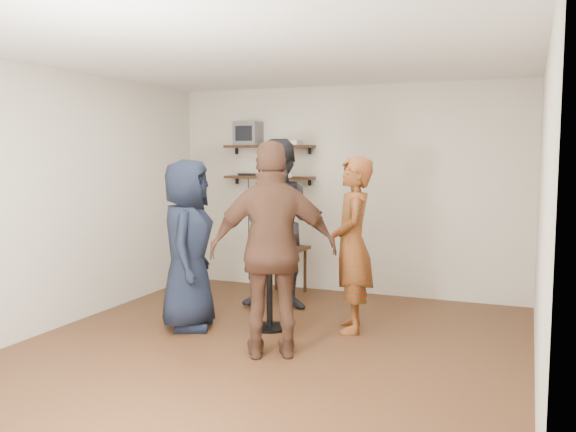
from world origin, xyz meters
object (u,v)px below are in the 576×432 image
object	(u,v)px
person_navy	(187,245)
dvd_deck	(285,143)
side_table	(285,255)
person_plaid	(352,245)
person_dark	(282,225)
drinks_table	(270,275)
crt_monitor	(249,134)
radio	(273,172)
person_brown	(274,250)

from	to	relation	value
person_navy	dvd_deck	bearing A→B (deg)	-26.00
side_table	person_plaid	xyz separation A→B (m)	(1.21, -1.20, 0.37)
side_table	person_dark	xyz separation A→B (m)	(0.24, -0.66, 0.46)
dvd_deck	drinks_table	bearing A→B (deg)	-72.94
dvd_deck	person_dark	bearing A→B (deg)	-70.04
crt_monitor	person_dark	distance (m)	1.67
side_table	person_navy	distance (m)	1.80
side_table	person_plaid	world-z (taller)	person_plaid
radio	person_plaid	size ratio (longest dim) A/B	0.13
radio	side_table	world-z (taller)	radio
side_table	person_brown	size ratio (longest dim) A/B	0.32
dvd_deck	person_navy	distance (m)	2.30
person_plaid	drinks_table	bearing A→B (deg)	-90.00
side_table	person_dark	world-z (taller)	person_dark
side_table	drinks_table	distance (m)	1.52
person_brown	side_table	bearing A→B (deg)	-96.28
person_navy	person_plaid	bearing A→B (deg)	-90.60
person_brown	person_dark	bearing A→B (deg)	-96.28
crt_monitor	person_brown	distance (m)	3.07
person_plaid	person_brown	xyz separation A→B (m)	(-0.42, -1.00, 0.07)
crt_monitor	radio	bearing A→B (deg)	0.00
dvd_deck	radio	size ratio (longest dim) A/B	1.82
person_brown	person_navy	bearing A→B (deg)	-48.35
crt_monitor	person_navy	size ratio (longest dim) A/B	0.19
crt_monitor	side_table	size ratio (longest dim) A/B	0.53
person_brown	person_plaid	bearing A→B (deg)	-138.94
person_plaid	person_dark	size ratio (longest dim) A/B	0.90
person_dark	person_plaid	bearing A→B (deg)	-42.66
side_table	crt_monitor	bearing A→B (deg)	154.60
drinks_table	person_plaid	size ratio (longest dim) A/B	0.50
drinks_table	person_brown	world-z (taller)	person_brown
crt_monitor	drinks_table	world-z (taller)	crt_monitor
dvd_deck	side_table	xyz separation A→B (m)	(0.11, -0.30, -1.40)
crt_monitor	drinks_table	distance (m)	2.52
person_navy	crt_monitor	bearing A→B (deg)	-11.49
radio	drinks_table	bearing A→B (deg)	-68.15
drinks_table	person_plaid	distance (m)	0.88
radio	person_navy	size ratio (longest dim) A/B	0.13
person_plaid	dvd_deck	bearing A→B (deg)	-156.79
radio	person_navy	world-z (taller)	person_navy
radio	person_brown	bearing A→B (deg)	-66.89
dvd_deck	person_brown	bearing A→B (deg)	-70.17
radio	person_dark	xyz separation A→B (m)	(0.51, -0.96, -0.55)
radio	side_table	distance (m)	1.10
dvd_deck	person_plaid	bearing A→B (deg)	-48.65
crt_monitor	person_plaid	size ratio (longest dim) A/B	0.18
person_navy	person_brown	world-z (taller)	person_brown
side_table	person_navy	bearing A→B (deg)	-101.38
dvd_deck	person_brown	size ratio (longest dim) A/B	0.21
radio	drinks_table	xyz separation A→B (m)	(0.70, -1.76, -0.97)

